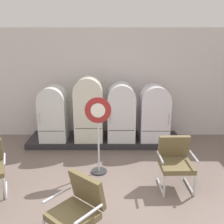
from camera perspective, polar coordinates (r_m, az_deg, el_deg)
back_wall at (r=6.87m, az=-1.33°, el=6.50°), size 11.76×0.12×2.89m
display_plinth at (r=6.64m, az=-1.40°, el=-6.29°), size 3.88×0.95×0.15m
refrigerator_0 at (r=6.43m, az=-12.82°, el=0.00°), size 0.66×0.65×1.36m
refrigerator_1 at (r=6.24m, az=-5.02°, el=1.04°), size 0.69×0.61×1.59m
refrigerator_2 at (r=6.29m, az=2.35°, el=0.36°), size 0.67×0.72×1.43m
refrigerator_3 at (r=6.36m, az=9.76°, el=0.07°), size 0.70×0.68×1.39m
armchair_right at (r=4.77m, az=14.31°, el=-10.40°), size 0.65×0.64×0.93m
armchair_center at (r=3.51m, az=-7.53°, el=-20.51°), size 0.83×0.84×0.93m
sign_stand at (r=4.94m, az=-2.85°, el=-5.16°), size 0.50×0.32×1.57m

